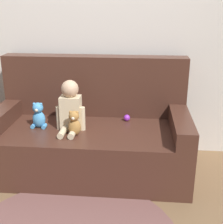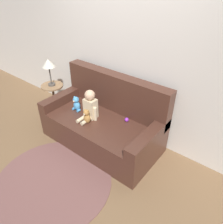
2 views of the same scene
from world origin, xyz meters
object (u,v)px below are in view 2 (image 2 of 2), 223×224
at_px(toy_ball, 127,120).
at_px(teddy_bear_brown, 87,116).
at_px(couch, 104,122).
at_px(plush_toy_side, 77,104).
at_px(person_baby, 90,106).
at_px(side_table, 50,74).

bearing_deg(toy_ball, teddy_bear_brown, -138.47).
xyz_separation_m(couch, plush_toy_side, (-0.44, -0.12, 0.21)).
bearing_deg(person_baby, couch, 40.07).
bearing_deg(side_table, couch, -0.94).
height_order(person_baby, toy_ball, person_baby).
bearing_deg(plush_toy_side, side_table, 169.51).
relative_size(couch, toy_ball, 29.06).
bearing_deg(person_baby, teddy_bear_brown, -65.82).
height_order(person_baby, plush_toy_side, person_baby).
bearing_deg(teddy_bear_brown, side_table, 165.77).
relative_size(teddy_bear_brown, plush_toy_side, 0.94).
bearing_deg(couch, side_table, 179.06).
bearing_deg(plush_toy_side, couch, 14.94).
bearing_deg(side_table, person_baby, -8.17).
height_order(couch, toy_ball, couch).
xyz_separation_m(person_baby, toy_ball, (0.48, 0.24, -0.16)).
bearing_deg(side_table, plush_toy_side, -10.49).
xyz_separation_m(person_baby, teddy_bear_brown, (0.06, -0.13, -0.08)).
bearing_deg(toy_ball, couch, -160.70).
distance_m(couch, person_baby, 0.35).
bearing_deg(toy_ball, plush_toy_side, -163.20).
relative_size(couch, plush_toy_side, 7.51).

